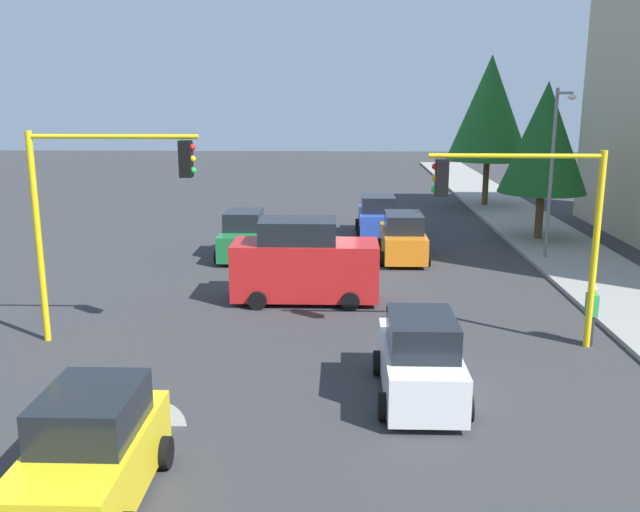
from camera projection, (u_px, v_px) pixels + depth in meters
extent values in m
plane|color=#353538|center=(321.00, 285.00, 24.96)|extent=(120.00, 120.00, 0.00)
cube|color=gray|center=(568.00, 254.00, 29.48)|extent=(80.00, 4.00, 0.15)
cube|color=silver|center=(143.00, 458.00, 13.09)|extent=(2.20, 0.36, 0.01)
cone|color=silver|center=(161.00, 426.00, 14.35)|extent=(0.01, 1.10, 1.10)
cylinder|color=yellow|center=(595.00, 252.00, 18.28)|extent=(0.18, 0.18, 5.35)
cylinder|color=yellow|center=(516.00, 156.00, 17.77)|extent=(0.12, 4.50, 0.12)
cube|color=black|center=(442.00, 178.00, 17.96)|extent=(0.36, 0.32, 0.96)
sphere|color=red|center=(435.00, 166.00, 17.90)|extent=(0.18, 0.18, 0.18)
sphere|color=yellow|center=(435.00, 178.00, 17.97)|extent=(0.18, 0.18, 0.18)
sphere|color=green|center=(434.00, 189.00, 18.03)|extent=(0.18, 0.18, 0.18)
cylinder|color=yellow|center=(38.00, 239.00, 18.69)|extent=(0.18, 0.18, 5.82)
cylinder|color=yellow|center=(113.00, 137.00, 17.99)|extent=(0.12, 4.50, 0.12)
cube|color=black|center=(186.00, 159.00, 18.06)|extent=(0.36, 0.32, 0.96)
sphere|color=red|center=(192.00, 147.00, 17.99)|extent=(0.18, 0.18, 0.18)
sphere|color=yellow|center=(193.00, 159.00, 18.06)|extent=(0.18, 0.18, 0.18)
sphere|color=green|center=(193.00, 170.00, 18.12)|extent=(0.18, 0.18, 0.18)
cylinder|color=slate|center=(551.00, 177.00, 27.76)|extent=(0.14, 0.14, 7.00)
cylinder|color=slate|center=(565.00, 93.00, 26.13)|extent=(1.80, 0.10, 0.10)
ellipsoid|color=silver|center=(572.00, 97.00, 25.29)|extent=(0.56, 0.28, 0.20)
cylinder|color=brown|center=(486.00, 182.00, 41.82)|extent=(0.36, 0.36, 3.08)
cone|color=#1E6023|center=(490.00, 108.00, 40.81)|extent=(4.92, 4.92, 6.15)
cylinder|color=brown|center=(539.00, 215.00, 32.14)|extent=(0.36, 0.36, 2.51)
cone|color=#19511E|center=(545.00, 137.00, 31.32)|extent=(4.02, 4.02, 5.03)
cube|color=red|center=(305.00, 269.00, 22.78)|extent=(1.90, 4.80, 1.85)
cube|color=black|center=(298.00, 231.00, 22.49)|extent=(1.67, 2.50, 0.76)
cylinder|color=black|center=(350.00, 285.00, 23.90)|extent=(0.20, 0.60, 0.60)
cylinder|color=black|center=(350.00, 302.00, 21.93)|extent=(0.20, 0.60, 0.60)
cylinder|color=black|center=(265.00, 284.00, 23.99)|extent=(0.20, 0.60, 0.60)
cylinder|color=black|center=(258.00, 301.00, 22.03)|extent=(0.20, 0.60, 0.60)
cube|color=white|center=(420.00, 368.00, 15.63)|extent=(3.94, 1.66, 1.05)
cube|color=black|center=(422.00, 333.00, 15.23)|extent=(2.05, 1.46, 0.76)
cylinder|color=black|center=(377.00, 363.00, 16.94)|extent=(0.60, 0.20, 0.60)
cylinder|color=black|center=(450.00, 364.00, 16.88)|extent=(0.60, 0.20, 0.60)
cylinder|color=black|center=(383.00, 407.00, 14.56)|extent=(0.60, 0.20, 0.60)
cylinder|color=black|center=(467.00, 408.00, 14.51)|extent=(0.60, 0.20, 0.60)
cube|color=#1E7238|center=(243.00, 242.00, 28.96)|extent=(3.72, 1.69, 1.05)
cube|color=black|center=(243.00, 220.00, 28.93)|extent=(1.93, 1.49, 0.76)
cylinder|color=black|center=(262.00, 257.00, 27.90)|extent=(0.60, 0.20, 0.60)
cylinder|color=black|center=(218.00, 257.00, 27.95)|extent=(0.60, 0.20, 0.60)
cylinder|color=black|center=(268.00, 245.00, 30.14)|extent=(0.60, 0.20, 0.60)
cylinder|color=black|center=(227.00, 245.00, 30.19)|extent=(0.60, 0.20, 0.60)
cube|color=orange|center=(403.00, 243.00, 28.76)|extent=(4.08, 1.70, 1.05)
cube|color=black|center=(404.00, 222.00, 28.35)|extent=(2.12, 1.50, 0.76)
cylinder|color=black|center=(379.00, 245.00, 30.11)|extent=(0.60, 0.20, 0.60)
cylinder|color=black|center=(421.00, 246.00, 30.05)|extent=(0.60, 0.20, 0.60)
cylinder|color=black|center=(382.00, 259.00, 27.65)|extent=(0.60, 0.20, 0.60)
cylinder|color=black|center=(428.00, 259.00, 27.59)|extent=(0.60, 0.20, 0.60)
cube|color=yellow|center=(91.00, 467.00, 11.48)|extent=(3.83, 1.73, 1.05)
cube|color=black|center=(91.00, 412.00, 11.46)|extent=(1.99, 1.52, 0.76)
cylinder|color=black|center=(165.00, 453.00, 12.69)|extent=(0.60, 0.20, 0.60)
cylinder|color=black|center=(66.00, 451.00, 12.75)|extent=(0.60, 0.20, 0.60)
cube|color=blue|center=(378.00, 221.00, 33.65)|extent=(3.73, 1.80, 1.05)
cube|color=black|center=(378.00, 203.00, 33.26)|extent=(1.94, 1.58, 0.76)
cylinder|color=black|center=(357.00, 225.00, 34.89)|extent=(0.60, 0.20, 0.60)
cylinder|color=black|center=(395.00, 225.00, 34.83)|extent=(0.60, 0.20, 0.60)
cylinder|color=black|center=(358.00, 233.00, 32.64)|extent=(0.60, 0.20, 0.60)
cylinder|color=black|center=(399.00, 234.00, 32.58)|extent=(0.60, 0.20, 0.60)
cylinder|color=#262638|center=(591.00, 331.00, 18.84)|extent=(0.16, 0.16, 0.85)
cylinder|color=#262638|center=(588.00, 329.00, 19.03)|extent=(0.16, 0.16, 0.85)
cube|color=green|center=(592.00, 305.00, 18.77)|extent=(0.40, 0.24, 0.60)
sphere|color=tan|center=(593.00, 289.00, 18.67)|extent=(0.22, 0.22, 0.22)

